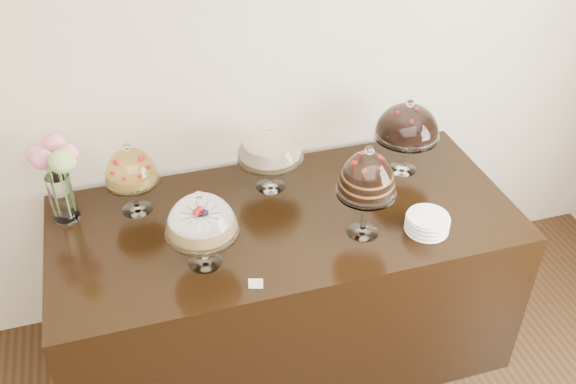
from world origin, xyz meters
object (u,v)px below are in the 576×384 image
object	(u,v)px
cake_stand_cheesecake	(270,147)
flower_vase	(57,172)
display_counter	(285,285)
cake_stand_fruit_tart	(131,169)
cake_stand_choco_layer	(367,177)
cake_stand_sugar_sponge	(201,219)
cake_stand_dark_choco	(408,124)
plate_stack	(427,223)

from	to	relation	value
cake_stand_cheesecake	flower_vase	xyz separation A→B (m)	(-0.99, 0.02, 0.03)
display_counter	cake_stand_fruit_tart	distance (m)	0.99
cake_stand_cheesecake	cake_stand_fruit_tart	size ratio (longest dim) A/B	0.96
display_counter	cake_stand_choco_layer	xyz separation A→B (m)	(0.31, -0.21, 0.76)
cake_stand_sugar_sponge	cake_stand_choco_layer	size ratio (longest dim) A/B	0.82
cake_stand_cheesecake	cake_stand_dark_choco	bearing A→B (deg)	-3.93
display_counter	cake_stand_sugar_sponge	size ratio (longest dim) A/B	5.79
cake_stand_dark_choco	cake_stand_fruit_tart	bearing A→B (deg)	177.98
cake_stand_dark_choco	plate_stack	xyz separation A→B (m)	(-0.11, -0.50, -0.23)
cake_stand_sugar_sponge	plate_stack	world-z (taller)	cake_stand_sugar_sponge
display_counter	cake_stand_choco_layer	bearing A→B (deg)	-34.21
cake_stand_sugar_sponge	flower_vase	world-z (taller)	flower_vase
cake_stand_choco_layer	flower_vase	xyz separation A→B (m)	(-1.30, 0.49, -0.04)
display_counter	cake_stand_fruit_tart	xyz separation A→B (m)	(-0.67, 0.26, 0.68)
display_counter	cake_stand_fruit_tart	size ratio (longest dim) A/B	5.90
cake_stand_sugar_sponge	cake_stand_dark_choco	world-z (taller)	cake_stand_dark_choco
cake_stand_choco_layer	cake_stand_sugar_sponge	bearing A→B (deg)	179.69
cake_stand_cheesecake	plate_stack	world-z (taller)	cake_stand_cheesecake
cake_stand_cheesecake	cake_stand_dark_choco	xyz separation A→B (m)	(0.70, -0.05, 0.04)
display_counter	plate_stack	xyz separation A→B (m)	(0.60, -0.28, 0.49)
display_counter	cake_stand_cheesecake	distance (m)	0.73
flower_vase	display_counter	bearing A→B (deg)	-15.96
cake_stand_cheesecake	plate_stack	size ratio (longest dim) A/B	1.82
cake_stand_fruit_tart	cake_stand_dark_choco	bearing A→B (deg)	-2.02
cake_stand_choco_layer	cake_stand_cheesecake	distance (m)	0.57
cake_stand_choco_layer	cake_stand_fruit_tart	bearing A→B (deg)	154.29
display_counter	flower_vase	distance (m)	1.25
cake_stand_sugar_sponge	cake_stand_cheesecake	xyz separation A→B (m)	(0.42, 0.47, -0.01)
cake_stand_cheesecake	cake_stand_dark_choco	size ratio (longest dim) A/B	0.88
cake_stand_choco_layer	plate_stack	xyz separation A→B (m)	(0.29, -0.07, -0.27)
cake_stand_sugar_sponge	cake_stand_fruit_tart	distance (m)	0.53
cake_stand_sugar_sponge	display_counter	bearing A→B (deg)	26.13
flower_vase	plate_stack	xyz separation A→B (m)	(1.58, -0.57, -0.22)
display_counter	flower_vase	bearing A→B (deg)	164.04
cake_stand_dark_choco	flower_vase	world-z (taller)	flower_vase
cake_stand_fruit_tart	flower_vase	xyz separation A→B (m)	(-0.32, 0.02, 0.04)
cake_stand_fruit_tart	plate_stack	world-z (taller)	cake_stand_fruit_tart
display_counter	cake_stand_cheesecake	bearing A→B (deg)	90.12
display_counter	plate_stack	size ratio (longest dim) A/B	11.22
cake_stand_choco_layer	plate_stack	world-z (taller)	cake_stand_choco_layer
cake_stand_choco_layer	flower_vase	bearing A→B (deg)	159.18
cake_stand_dark_choco	cake_stand_sugar_sponge	bearing A→B (deg)	-159.63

